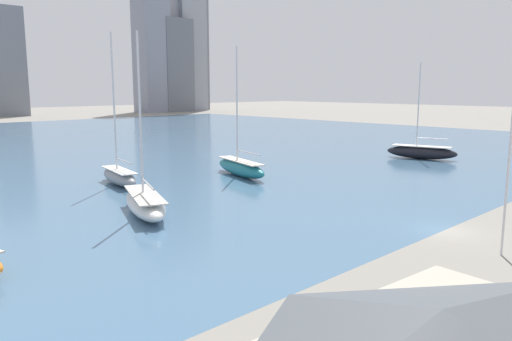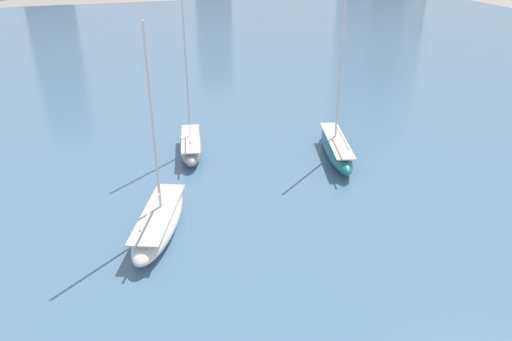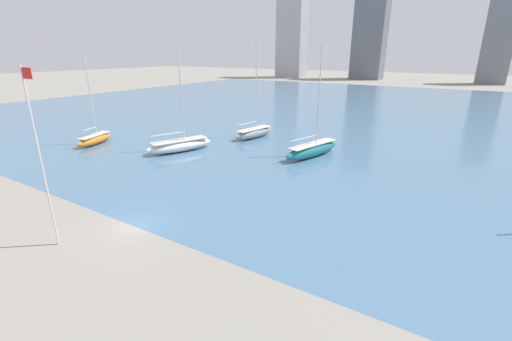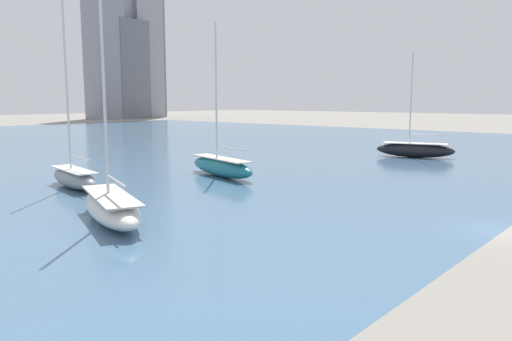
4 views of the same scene
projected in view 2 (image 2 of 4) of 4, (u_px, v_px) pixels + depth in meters
harbor_water at (196, 56)px, 82.48m from camera, size 180.00×140.00×0.00m
sailboat_white at (159, 221)px, 34.76m from camera, size 6.12×10.30×14.40m
sailboat_gray at (191, 144)px, 46.88m from camera, size 3.54×8.71×15.62m
sailboat_teal at (336, 148)px, 46.09m from camera, size 4.69×10.77×14.66m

